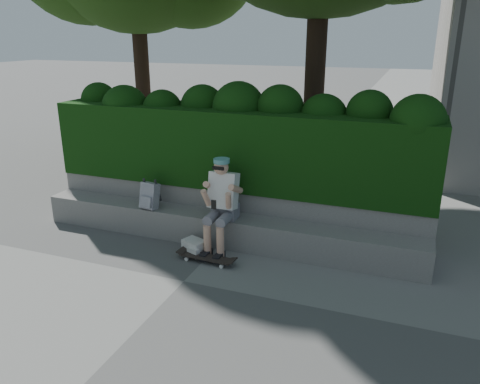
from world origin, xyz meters
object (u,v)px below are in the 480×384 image
at_px(skateboard, 206,257).
at_px(backpack_plaid, 150,196).
at_px(person, 222,201).
at_px(backpack_ground, 194,247).

height_order(skateboard, backpack_plaid, backpack_plaid).
relative_size(person, backpack_ground, 4.32).
bearing_deg(backpack_plaid, person, 6.67).
relative_size(person, skateboard, 1.75).
xyz_separation_m(skateboard, backpack_ground, (-0.28, 0.19, 0.04)).
height_order(skateboard, backpack_ground, backpack_ground).
bearing_deg(backpack_plaid, skateboard, -14.33).
bearing_deg(person, backpack_plaid, 176.27).
bearing_deg(backpack_ground, person, 61.10).
relative_size(skateboard, backpack_plaid, 1.94).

